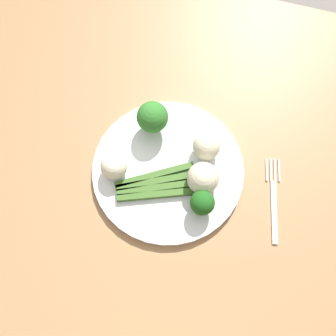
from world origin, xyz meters
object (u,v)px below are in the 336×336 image
(cauliflower_near_center, at_px, (203,178))
(fork, at_px, (274,199))
(asparagus_bundle, at_px, (157,185))
(dining_table, at_px, (143,163))
(plate, at_px, (168,170))
(broccoli_left, at_px, (202,203))
(broccoli_back_right, at_px, (152,117))
(cauliflower_edge, at_px, (206,146))
(cauliflower_right, at_px, (114,166))

(cauliflower_near_center, xyz_separation_m, fork, (0.14, 0.01, -0.04))
(asparagus_bundle, bearing_deg, dining_table, 100.56)
(plate, xyz_separation_m, broccoli_left, (0.08, -0.06, 0.04))
(plate, height_order, fork, plate)
(broccoli_left, distance_m, broccoli_back_right, 0.19)
(dining_table, xyz_separation_m, cauliflower_near_center, (0.14, -0.05, 0.15))
(broccoli_back_right, distance_m, fork, 0.27)
(broccoli_back_right, bearing_deg, plate, -56.15)
(dining_table, bearing_deg, cauliflower_edge, 4.41)
(fork, bearing_deg, broccoli_back_right, 61.19)
(asparagus_bundle, bearing_deg, cauliflower_near_center, -5.87)
(plate, height_order, cauliflower_edge, cauliflower_edge)
(plate, distance_m, broccoli_back_right, 0.10)
(fork, bearing_deg, dining_table, 68.82)
(dining_table, height_order, plate, plate)
(cauliflower_right, bearing_deg, cauliflower_near_center, 6.81)
(cauliflower_edge, height_order, fork, cauliflower_edge)
(cauliflower_right, xyz_separation_m, cauliflower_near_center, (0.16, 0.02, 0.00))
(asparagus_bundle, xyz_separation_m, cauliflower_near_center, (0.08, 0.03, 0.02))
(asparagus_bundle, relative_size, broccoli_left, 2.88)
(asparagus_bundle, bearing_deg, plate, 48.64)
(asparagus_bundle, xyz_separation_m, cauliflower_right, (-0.08, 0.01, 0.02))
(plate, distance_m, asparagus_bundle, 0.04)
(broccoli_left, height_order, fork, broccoli_left)
(asparagus_bundle, height_order, cauliflower_near_center, cauliflower_near_center)
(dining_table, height_order, broccoli_back_right, broccoli_back_right)
(cauliflower_near_center, bearing_deg, broccoli_back_right, 143.97)
(cauliflower_edge, bearing_deg, fork, -19.93)
(broccoli_left, bearing_deg, cauliflower_right, 171.37)
(plate, bearing_deg, asparagus_bundle, -106.47)
(asparagus_bundle, bearing_deg, broccoli_back_right, 84.38)
(fork, bearing_deg, cauliflower_right, 83.46)
(plate, distance_m, fork, 0.21)
(dining_table, bearing_deg, fork, -8.92)
(asparagus_bundle, distance_m, fork, 0.22)
(dining_table, distance_m, plate, 0.14)
(broccoli_left, xyz_separation_m, cauliflower_near_center, (-0.01, 0.05, -0.00))
(cauliflower_near_center, relative_size, fork, 0.36)
(cauliflower_right, relative_size, cauliflower_near_center, 0.84)
(plate, relative_size, asparagus_bundle, 1.83)
(broccoli_left, distance_m, cauliflower_near_center, 0.05)
(cauliflower_edge, distance_m, cauliflower_right, 0.17)
(asparagus_bundle, relative_size, cauliflower_right, 3.18)
(asparagus_bundle, distance_m, broccoli_left, 0.09)
(broccoli_back_right, xyz_separation_m, cauliflower_right, (-0.04, -0.11, -0.02))
(asparagus_bundle, xyz_separation_m, broccoli_back_right, (-0.04, 0.11, 0.04))
(broccoli_left, xyz_separation_m, broccoli_back_right, (-0.13, 0.13, 0.01))
(asparagus_bundle, xyz_separation_m, fork, (0.22, 0.04, -0.02))
(plate, relative_size, cauliflower_edge, 5.57)
(dining_table, distance_m, cauliflower_edge, 0.20)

